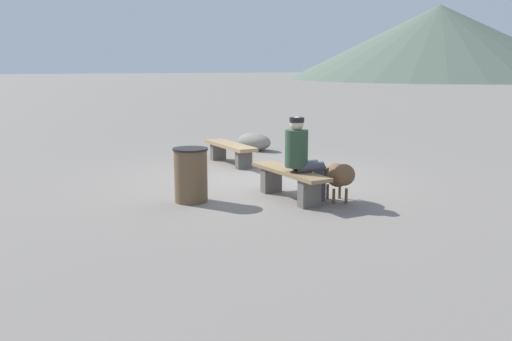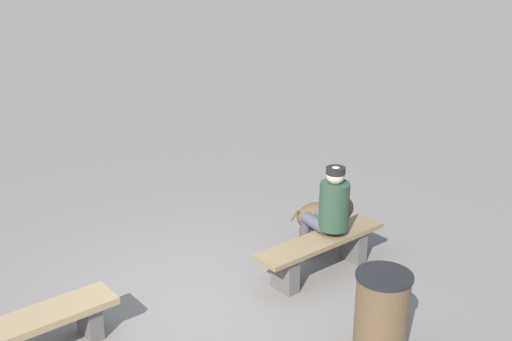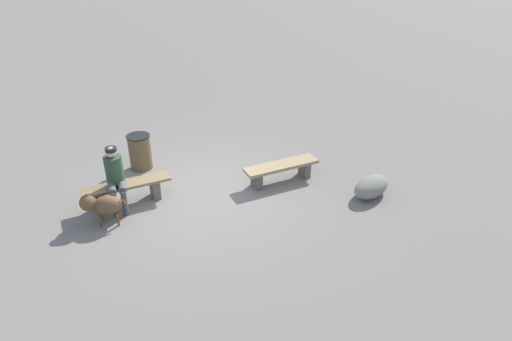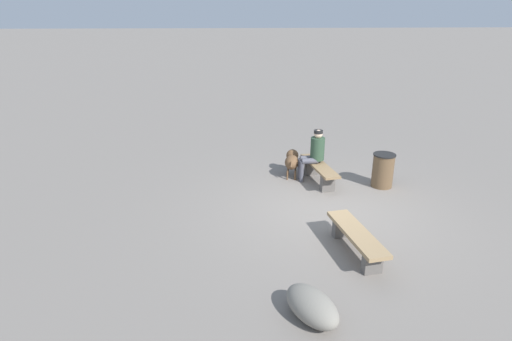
{
  "view_description": "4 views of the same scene",
  "coord_description": "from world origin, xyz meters",
  "px_view_note": "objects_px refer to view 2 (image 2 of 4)",
  "views": [
    {
      "loc": [
        9.47,
        -3.5,
        2.11
      ],
      "look_at": [
        0.98,
        -0.44,
        0.38
      ],
      "focal_mm": 39.61,
      "sensor_mm": 36.0,
      "label": 1
    },
    {
      "loc": [
        -2.35,
        -5.31,
        3.71
      ],
      "look_at": [
        1.49,
        1.34,
        0.86
      ],
      "focal_mm": 43.47,
      "sensor_mm": 36.0,
      "label": 2
    },
    {
      "loc": [
        1.3,
        8.19,
        5.06
      ],
      "look_at": [
        -1.15,
        0.03,
        0.4
      ],
      "focal_mm": 31.66,
      "sensor_mm": 36.0,
      "label": 3
    },
    {
      "loc": [
        -8.02,
        2.21,
        4.03
      ],
      "look_at": [
        0.48,
        1.57,
        0.77
      ],
      "focal_mm": 29.28,
      "sensor_mm": 36.0,
      "label": 4
    }
  ],
  "objects_px": {
    "bench_left": "(28,331)",
    "seated_person": "(330,209)",
    "dog": "(324,214)",
    "trash_bin": "(381,313)",
    "bench_right": "(321,250)"
  },
  "relations": [
    {
      "from": "bench_left",
      "to": "seated_person",
      "type": "xyz_separation_m",
      "value": [
        3.48,
        0.05,
        0.45
      ]
    },
    {
      "from": "dog",
      "to": "bench_left",
      "type": "bearing_deg",
      "value": -160.57
    },
    {
      "from": "seated_person",
      "to": "trash_bin",
      "type": "height_order",
      "value": "seated_person"
    },
    {
      "from": "bench_right",
      "to": "bench_left",
      "type": "bearing_deg",
      "value": 169.89
    },
    {
      "from": "seated_person",
      "to": "dog",
      "type": "xyz_separation_m",
      "value": [
        0.31,
        0.5,
        -0.33
      ]
    },
    {
      "from": "dog",
      "to": "trash_bin",
      "type": "distance_m",
      "value": 2.26
    },
    {
      "from": "bench_left",
      "to": "trash_bin",
      "type": "bearing_deg",
      "value": -36.84
    },
    {
      "from": "bench_left",
      "to": "trash_bin",
      "type": "xyz_separation_m",
      "value": [
        2.93,
        -1.54,
        0.11
      ]
    },
    {
      "from": "seated_person",
      "to": "trash_bin",
      "type": "distance_m",
      "value": 1.72
    },
    {
      "from": "bench_left",
      "to": "bench_right",
      "type": "bearing_deg",
      "value": -10.11
    },
    {
      "from": "bench_left",
      "to": "seated_person",
      "type": "height_order",
      "value": "seated_person"
    },
    {
      "from": "dog",
      "to": "seated_person",
      "type": "bearing_deg",
      "value": -110.21
    },
    {
      "from": "bench_right",
      "to": "seated_person",
      "type": "relative_size",
      "value": 1.37
    },
    {
      "from": "bench_right",
      "to": "seated_person",
      "type": "bearing_deg",
      "value": 21.83
    },
    {
      "from": "trash_bin",
      "to": "bench_right",
      "type": "bearing_deg",
      "value": 76.1
    }
  ]
}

